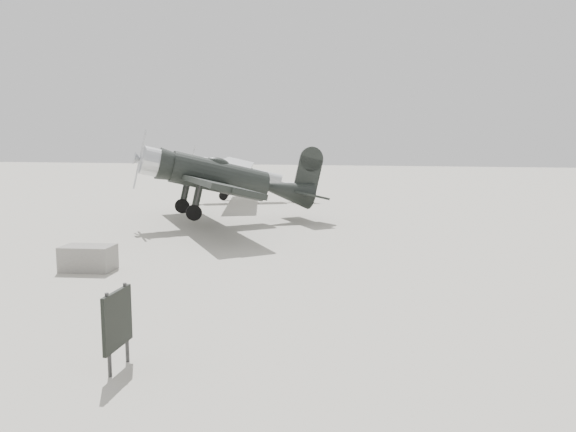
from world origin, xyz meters
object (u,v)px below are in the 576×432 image
Objects in this scene: lowwing_monoplane at (228,179)px; equipment_block at (88,258)px; sign_board at (117,321)px; highwing_monoplane at (247,171)px.

equipment_block is at bearing -129.19° from lowwing_monoplane.
lowwing_monoplane is 17.32m from sign_board.
sign_board is at bearing -111.16° from lowwing_monoplane.
equipment_block is (-0.62, -10.28, -1.76)m from lowwing_monoplane.
highwing_monoplane is 7.35× the size of equipment_block.
sign_board is at bearing -52.33° from equipment_block.
highwing_monoplane is at bearing 98.94° from sign_board.
highwing_monoplane is at bearing 68.24° from lowwing_monoplane.
lowwing_monoplane is 7.97× the size of sign_board.
sign_board is at bearing -92.85° from highwing_monoplane.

